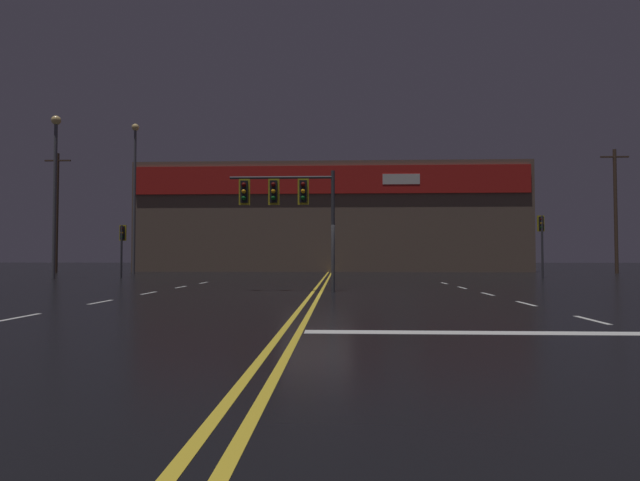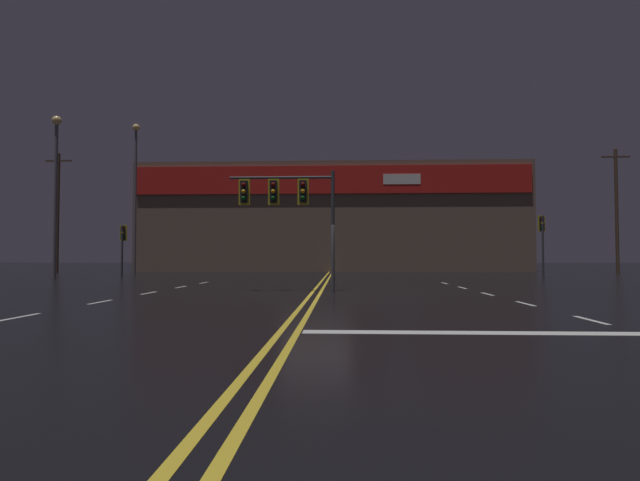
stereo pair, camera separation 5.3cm
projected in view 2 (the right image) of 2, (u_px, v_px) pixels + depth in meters
name	position (u px, v px, depth m)	size (l,w,h in m)	color
ground_plane	(316.00, 294.00, 17.61)	(200.00, 200.00, 0.00)	black
road_markings	(355.00, 298.00, 15.55)	(17.81, 60.00, 0.01)	gold
traffic_signal_median	(286.00, 198.00, 18.80)	(3.98, 0.36, 4.55)	#38383D
traffic_signal_corner_northeast	(542.00, 232.00, 30.76)	(0.42, 0.36, 3.87)	#38383D
traffic_signal_corner_northwest	(123.00, 239.00, 31.38)	(0.42, 0.36, 3.32)	#38383D
streetlight_median_approach	(56.00, 175.00, 30.05)	(0.56, 0.56, 9.85)	#59595E
streetlight_far_right	(135.00, 181.00, 39.28)	(0.56, 0.56, 11.83)	#59595E
building_backdrop	(332.00, 220.00, 48.31)	(35.12, 10.23, 9.74)	brown
utility_pole_row	(330.00, 210.00, 40.35)	(47.48, 0.26, 9.92)	#4C3828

